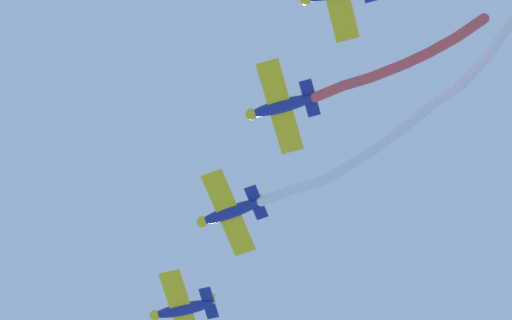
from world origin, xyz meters
name	(u,v)px	position (x,y,z in m)	size (l,w,h in m)	color
airplane_lead	(182,309)	(4.76, -0.23, 67.18)	(5.66, 7.53, 1.87)	navy
airplane_left_wing	(229,212)	(-0.28, 7.82, 67.43)	(5.77, 7.59, 1.87)	navy
smoke_trail_left_wing	(401,120)	(-14.22, 13.59, 67.81)	(21.78, 13.69, 1.85)	white
airplane_right_wing	(281,106)	(-5.32, 15.89, 67.68)	(5.70, 7.56, 1.87)	navy
smoke_trail_right_wing	(399,63)	(-14.27, 18.35, 66.81)	(13.27, 5.35, 1.83)	#DB4C4C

